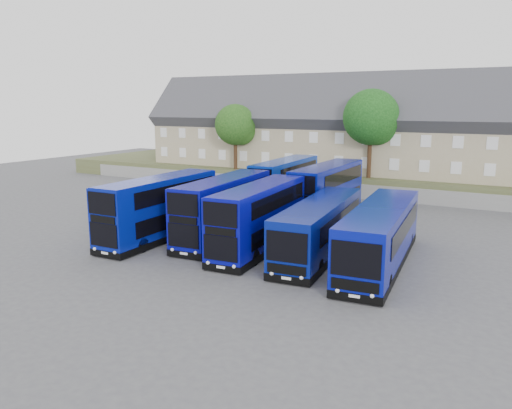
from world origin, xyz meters
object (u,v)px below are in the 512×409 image
object	(u,v)px
dd_front_left	(159,209)
tree_mid	(373,119)
coach_east_a	(319,229)
dd_front_mid	(224,210)

from	to	relation	value
dd_front_left	tree_mid	size ratio (longest dim) A/B	1.22
dd_front_left	coach_east_a	bearing A→B (deg)	8.87
tree_mid	dd_front_mid	bearing A→B (deg)	-101.49
dd_front_mid	coach_east_a	bearing A→B (deg)	-6.71
dd_front_mid	coach_east_a	size ratio (longest dim) A/B	0.88
dd_front_left	dd_front_mid	bearing A→B (deg)	27.92
dd_front_left	tree_mid	world-z (taller)	tree_mid
coach_east_a	tree_mid	world-z (taller)	tree_mid
coach_east_a	tree_mid	size ratio (longest dim) A/B	1.39
tree_mid	dd_front_left	bearing A→B (deg)	-109.49
coach_east_a	dd_front_left	bearing A→B (deg)	-175.66
dd_front_left	coach_east_a	xyz separation A→B (m)	(11.52, 1.96, -0.48)
coach_east_a	dd_front_mid	bearing A→B (deg)	172.60
coach_east_a	tree_mid	bearing A→B (deg)	92.45
coach_east_a	tree_mid	distance (m)	23.16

